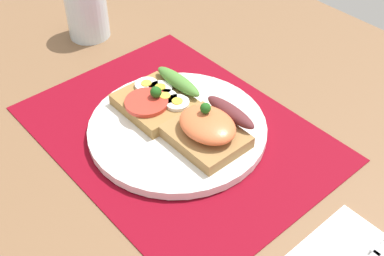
{
  "coord_description": "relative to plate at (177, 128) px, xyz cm",
  "views": [
    {
      "loc": [
        38.86,
        -31.34,
        45.93
      ],
      "look_at": [
        3.0,
        0.0,
        3.02
      ],
      "focal_mm": 46.31,
      "sensor_mm": 36.0,
      "label": 1
    }
  ],
  "objects": [
    {
      "name": "sandwich_egg_tomato",
      "position": [
        -4.82,
        0.34,
        1.95
      ],
      "size": [
        9.98,
        10.16,
        3.84
      ],
      "color": "olive",
      "rests_on": "plate"
    },
    {
      "name": "placemat",
      "position": [
        0.0,
        0.0,
        -0.76
      ],
      "size": [
        40.84,
        30.62,
        0.3
      ],
      "primitive_type": "cube",
      "color": "maroon",
      "rests_on": "ground_plane"
    },
    {
      "name": "sandwich_salmon",
      "position": [
        4.87,
        1.32,
        2.55
      ],
      "size": [
        9.91,
        9.4,
        5.47
      ],
      "color": "olive",
      "rests_on": "plate"
    },
    {
      "name": "drinking_glass",
      "position": [
        -29.66,
        4.86,
        3.37
      ],
      "size": [
        7.0,
        7.0,
        8.56
      ],
      "primitive_type": "cylinder",
      "color": "silver",
      "rests_on": "ground_plane"
    },
    {
      "name": "ground_plane",
      "position": [
        0.0,
        0.0,
        -2.51
      ],
      "size": [
        120.0,
        90.0,
        3.2
      ],
      "primitive_type": "cube",
      "color": "brown"
    },
    {
      "name": "plate",
      "position": [
        0.0,
        0.0,
        0.0
      ],
      "size": [
        24.22,
        24.22,
        1.22
      ],
      "primitive_type": "cylinder",
      "color": "white",
      "rests_on": "placemat"
    }
  ]
}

